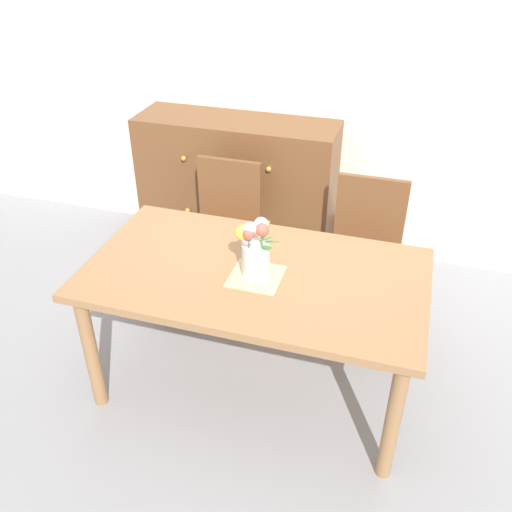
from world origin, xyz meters
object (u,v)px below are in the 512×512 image
object	(u,v)px
chair_left	(225,221)
dresser	(237,187)
dining_table	(255,286)
flower_vase	(255,250)
chair_right	(365,242)

from	to	relation	value
chair_left	dresser	distance (m)	0.54
chair_left	dresser	size ratio (longest dim) A/B	0.64
dining_table	dresser	size ratio (longest dim) A/B	1.17
dresser	chair_left	bearing A→B (deg)	-80.03
dresser	flower_vase	bearing A→B (deg)	-67.98
dining_table	dresser	bearing A→B (deg)	112.22
dining_table	chair_left	xyz separation A→B (m)	(-0.45, 0.80, -0.14)
dining_table	chair_left	distance (m)	0.93
chair_left	flower_vase	size ratio (longest dim) A/B	3.03
chair_left	flower_vase	world-z (taller)	flower_vase
dining_table	dresser	xyz separation A→B (m)	(-0.54, 1.33, -0.16)
chair_right	flower_vase	distance (m)	1.02
chair_right	dining_table	bearing A→B (deg)	60.62
dresser	dining_table	bearing A→B (deg)	-67.78
dining_table	chair_left	size ratio (longest dim) A/B	1.83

